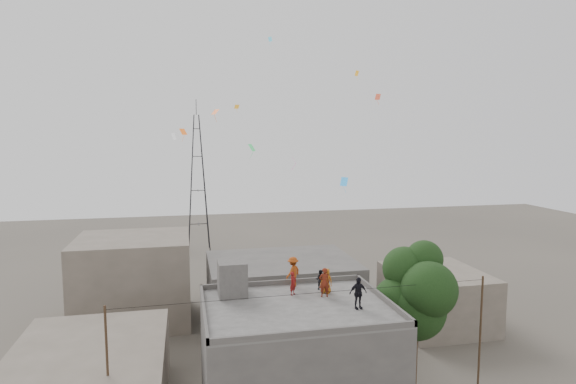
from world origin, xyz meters
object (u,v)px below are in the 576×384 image
Objects in this scene: transmission_tower at (198,183)px; person_red_adult at (324,282)px; tree at (417,293)px; stair_head_box at (232,278)px; person_dark_adult at (358,293)px.

transmission_tower is 11.87× the size of person_red_adult.
tree is at bearing 176.96° from person_red_adult.
stair_head_box is 0.22× the size of tree.
transmission_tower is 39.31m from person_red_adult.
transmission_tower is (-0.80, 37.40, 1.97)m from stair_head_box.
tree is 41.12m from transmission_tower.
tree is at bearing 14.56° from person_dark_adult.
stair_head_box is at bearing -88.77° from transmission_tower.
stair_head_box reaches higher than person_red_adult.
person_dark_adult is at bearing -80.20° from transmission_tower.
stair_head_box is 7.26m from person_dark_adult.
person_red_adult is 2.53m from person_dark_adult.
transmission_tower reaches higher than person_dark_adult.
person_red_adult is at bearing 173.83° from tree.
transmission_tower is (-11.37, 39.40, 2.97)m from tree.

